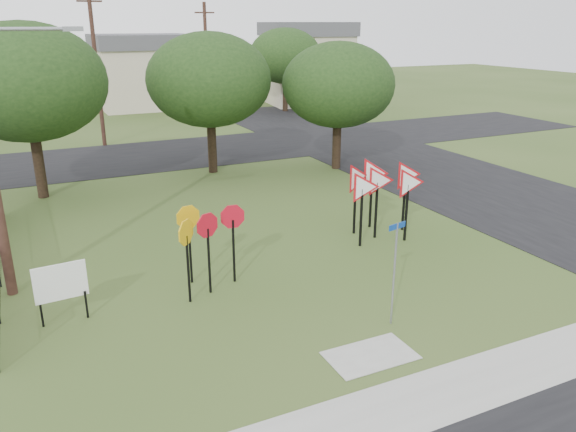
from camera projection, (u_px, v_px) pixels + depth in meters
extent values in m
plane|color=#32491B|center=(320.00, 310.00, 14.76)|extent=(140.00, 140.00, 0.00)
cube|color=#97968E|center=(420.00, 401.00, 11.17)|extent=(30.00, 1.60, 0.02)
cube|color=black|center=(435.00, 173.00, 28.16)|extent=(8.00, 50.00, 0.02)
cube|color=black|center=(152.00, 155.00, 31.83)|extent=(60.00, 8.00, 0.02)
cube|color=#97968E|center=(370.00, 355.00, 12.71)|extent=(2.00, 1.20, 0.02)
cylinder|color=gray|center=(394.00, 275.00, 13.65)|extent=(0.05, 0.05, 2.67)
cube|color=navy|center=(397.00, 226.00, 13.24)|extent=(0.54, 0.14, 0.14)
cube|color=black|center=(209.00, 261.00, 15.39)|extent=(0.06, 0.06, 1.91)
cube|color=black|center=(234.00, 251.00, 16.07)|extent=(0.06, 0.06, 1.91)
cube|color=black|center=(188.00, 269.00, 14.88)|extent=(0.06, 0.06, 1.91)
cube|color=black|center=(190.00, 252.00, 16.01)|extent=(0.06, 0.06, 1.91)
cube|color=black|center=(361.00, 218.00, 18.65)|extent=(0.07, 0.07, 2.01)
cube|color=black|center=(376.00, 210.00, 19.39)|extent=(0.07, 0.07, 2.01)
cube|color=black|center=(406.00, 213.00, 19.13)|extent=(0.07, 0.07, 2.01)
cube|color=black|center=(355.00, 207.00, 19.78)|extent=(0.07, 0.07, 2.01)
cube|color=black|center=(371.00, 201.00, 20.43)|extent=(0.07, 0.07, 2.01)
cube|color=black|center=(404.00, 204.00, 20.12)|extent=(0.07, 0.07, 2.01)
cube|color=black|center=(41.00, 313.00, 13.82)|extent=(0.05, 0.05, 0.74)
cube|color=black|center=(86.00, 304.00, 14.25)|extent=(0.05, 0.05, 0.74)
cube|color=white|center=(60.00, 282.00, 13.79)|extent=(1.27, 0.15, 0.95)
cylinder|color=gray|center=(21.00, 29.00, 13.76)|extent=(2.40, 0.10, 0.10)
cube|color=gray|center=(73.00, 29.00, 14.24)|extent=(0.50, 0.18, 0.12)
cylinder|color=#42281E|center=(97.00, 70.00, 32.97)|extent=(0.24, 0.24, 9.00)
cube|color=#42281E|center=(89.00, 1.00, 31.73)|extent=(1.40, 0.10, 0.10)
cylinder|color=#42281E|center=(207.00, 66.00, 39.71)|extent=(0.24, 0.24, 8.50)
cube|color=#42281E|center=(204.00, 13.00, 38.55)|extent=(1.40, 0.10, 0.10)
cube|color=beige|center=(145.00, 78.00, 49.72)|extent=(8.00, 8.00, 5.00)
cube|color=#4E4E53|center=(142.00, 41.00, 48.71)|extent=(8.40, 8.40, 1.20)
cube|color=beige|center=(306.00, 70.00, 51.81)|extent=(7.91, 7.91, 6.00)
cube|color=#4E4E53|center=(306.00, 29.00, 50.64)|extent=(8.30, 8.30, 1.20)
cylinder|color=black|center=(39.00, 168.00, 23.85)|extent=(0.44, 0.44, 2.62)
ellipsoid|color=black|center=(27.00, 82.00, 22.69)|extent=(6.40, 6.40, 4.80)
cylinder|color=black|center=(212.00, 148.00, 27.98)|extent=(0.44, 0.44, 2.45)
ellipsoid|color=black|center=(209.00, 80.00, 26.89)|extent=(6.00, 6.00, 4.50)
cylinder|color=black|center=(337.00, 147.00, 28.73)|extent=(0.44, 0.44, 2.27)
ellipsoid|color=black|center=(338.00, 85.00, 27.72)|extent=(5.60, 5.60, 4.20)
cylinder|color=black|center=(285.00, 97.00, 47.36)|extent=(0.44, 0.44, 2.45)
ellipsoid|color=black|center=(285.00, 56.00, 46.27)|extent=(6.00, 6.00, 4.50)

